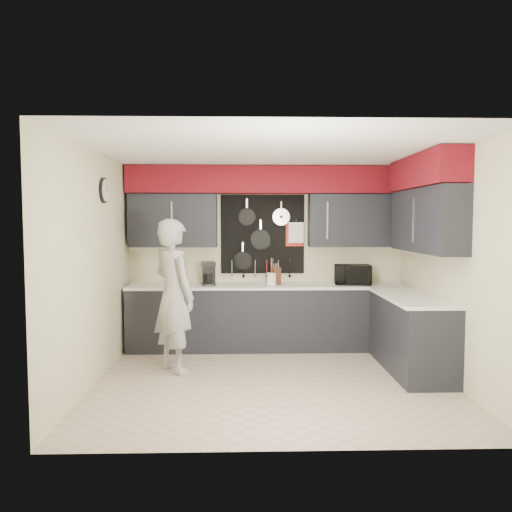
{
  "coord_description": "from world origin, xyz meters",
  "views": [
    {
      "loc": [
        -0.34,
        -5.56,
        1.82
      ],
      "look_at": [
        -0.18,
        0.5,
        1.39
      ],
      "focal_mm": 35.0,
      "sensor_mm": 36.0,
      "label": 1
    }
  ],
  "objects_px": {
    "knife_block": "(276,276)",
    "person": "(174,296)",
    "utensil_crock": "(271,279)",
    "coffee_maker": "(209,273)",
    "microwave": "(352,275)"
  },
  "relations": [
    {
      "from": "knife_block",
      "to": "coffee_maker",
      "type": "height_order",
      "value": "coffee_maker"
    },
    {
      "from": "knife_block",
      "to": "person",
      "type": "relative_size",
      "value": 0.13
    },
    {
      "from": "microwave",
      "to": "person",
      "type": "height_order",
      "value": "person"
    },
    {
      "from": "knife_block",
      "to": "coffee_maker",
      "type": "distance_m",
      "value": 0.95
    },
    {
      "from": "utensil_crock",
      "to": "coffee_maker",
      "type": "relative_size",
      "value": 0.52
    },
    {
      "from": "microwave",
      "to": "coffee_maker",
      "type": "bearing_deg",
      "value": -172.89
    },
    {
      "from": "knife_block",
      "to": "person",
      "type": "distance_m",
      "value": 1.67
    },
    {
      "from": "microwave",
      "to": "utensil_crock",
      "type": "distance_m",
      "value": 1.16
    },
    {
      "from": "knife_block",
      "to": "coffee_maker",
      "type": "bearing_deg",
      "value": 165.45
    },
    {
      "from": "coffee_maker",
      "to": "knife_block",
      "type": "bearing_deg",
      "value": -10.56
    },
    {
      "from": "knife_block",
      "to": "person",
      "type": "bearing_deg",
      "value": -157.11
    },
    {
      "from": "utensil_crock",
      "to": "microwave",
      "type": "bearing_deg",
      "value": 1.61
    },
    {
      "from": "person",
      "to": "knife_block",
      "type": "bearing_deg",
      "value": -92.15
    },
    {
      "from": "utensil_crock",
      "to": "person",
      "type": "distance_m",
      "value": 1.59
    },
    {
      "from": "knife_block",
      "to": "utensil_crock",
      "type": "height_order",
      "value": "knife_block"
    }
  ]
}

